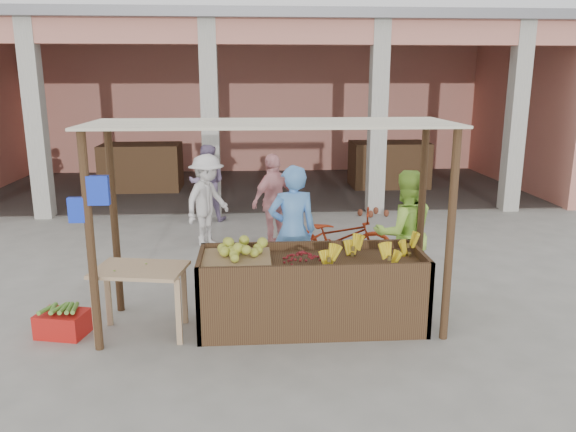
{
  "coord_description": "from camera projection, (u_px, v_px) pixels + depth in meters",
  "views": [
    {
      "loc": [
        -0.19,
        -6.13,
        2.86
      ],
      "look_at": [
        0.31,
        1.2,
        1.04
      ],
      "focal_mm": 35.0,
      "sensor_mm": 36.0,
      "label": 1
    }
  ],
  "objects": [
    {
      "name": "banana_heap",
      "position": [
        367.0,
        252.0,
        6.47
      ],
      "size": [
        1.16,
        0.63,
        0.21
      ],
      "primitive_type": null,
      "color": "yellow",
      "rests_on": "fruit_stall"
    },
    {
      "name": "plantain_bundle",
      "position": [
        61.0,
        309.0,
        6.33
      ],
      "size": [
        0.4,
        0.28,
        0.08
      ],
      "primitive_type": null,
      "color": "#5D9536",
      "rests_on": "red_crate"
    },
    {
      "name": "red_crate",
      "position": [
        63.0,
        324.0,
        6.37
      ],
      "size": [
        0.6,
        0.49,
        0.27
      ],
      "primitive_type": "cube",
      "rotation": [
        0.0,
        0.0,
        -0.23
      ],
      "color": "red",
      "rests_on": "ground"
    },
    {
      "name": "berry_heap",
      "position": [
        302.0,
        256.0,
        6.41
      ],
      "size": [
        0.48,
        0.4,
        0.15
      ],
      "primitive_type": "ellipsoid",
      "color": "maroon",
      "rests_on": "fruit_stall"
    },
    {
      "name": "papaya_pile",
      "position": [
        139.0,
        259.0,
        6.22
      ],
      "size": [
        0.71,
        0.4,
        0.2
      ],
      "primitive_type": null,
      "color": "#56902F",
      "rests_on": "side_table"
    },
    {
      "name": "shopper_b",
      "position": [
        274.0,
        198.0,
        9.56
      ],
      "size": [
        1.12,
        1.07,
        1.73
      ],
      "primitive_type": "imported",
      "rotation": [
        0.0,
        0.0,
        3.85
      ],
      "color": "pink",
      "rests_on": "ground"
    },
    {
      "name": "ground",
      "position": [
        269.0,
        326.0,
        6.63
      ],
      "size": [
        60.0,
        60.0,
        0.0
      ],
      "primitive_type": "plane",
      "color": "slate",
      "rests_on": "ground"
    },
    {
      "name": "produce_sacks",
      "position": [
        374.0,
        202.0,
        11.83
      ],
      "size": [
        0.97,
        0.73,
        0.59
      ],
      "color": "maroon",
      "rests_on": "ground"
    },
    {
      "name": "vendor_green",
      "position": [
        404.0,
        230.0,
        7.41
      ],
      "size": [
        0.89,
        0.56,
        1.79
      ],
      "primitive_type": "imported",
      "rotation": [
        0.0,
        0.0,
        3.21
      ],
      "color": "#9ED446",
      "rests_on": "ground"
    },
    {
      "name": "market_building",
      "position": [
        258.0,
        84.0,
        14.63
      ],
      "size": [
        14.4,
        6.4,
        4.2
      ],
      "color": "tan",
      "rests_on": "ground"
    },
    {
      "name": "vendor_blue",
      "position": [
        293.0,
        227.0,
        7.4
      ],
      "size": [
        0.77,
        0.6,
        1.89
      ],
      "primitive_type": "imported",
      "rotation": [
        0.0,
        0.0,
        3.26
      ],
      "color": "#5C9EF1",
      "rests_on": "ground"
    },
    {
      "name": "stall_awning",
      "position": [
        266.0,
        159.0,
        6.21
      ],
      "size": [
        4.09,
        1.35,
        2.39
      ],
      "color": "#4B351E",
      "rests_on": "ground"
    },
    {
      "name": "melon_tray",
      "position": [
        236.0,
        253.0,
        6.43
      ],
      "size": [
        0.78,
        0.68,
        0.21
      ],
      "color": "olive",
      "rests_on": "fruit_stall"
    },
    {
      "name": "motorcycle",
      "position": [
        337.0,
        237.0,
        8.64
      ],
      "size": [
        0.99,
        1.9,
        0.94
      ],
      "primitive_type": "imported",
      "rotation": [
        0.0,
        0.0,
        1.36
      ],
      "color": "#9C2A0F",
      "rests_on": "ground"
    },
    {
      "name": "shopper_a",
      "position": [
        207.0,
        197.0,
        9.61
      ],
      "size": [
        1.08,
        1.23,
        1.73
      ],
      "primitive_type": "imported",
      "rotation": [
        0.0,
        0.0,
        0.98
      ],
      "color": "silver",
      "rests_on": "ground"
    },
    {
      "name": "fruit_stall",
      "position": [
        311.0,
        293.0,
        6.57
      ],
      "size": [
        2.6,
        0.95,
        0.8
      ],
      "primitive_type": "cube",
      "color": "#4B351E",
      "rests_on": "ground"
    },
    {
      "name": "side_table",
      "position": [
        140.0,
        280.0,
        6.27
      ],
      "size": [
        1.09,
        0.82,
        0.8
      ],
      "rotation": [
        0.0,
        0.0,
        -0.18
      ],
      "color": "tan",
      "rests_on": "ground"
    },
    {
      "name": "shopper_f",
      "position": [
        207.0,
        179.0,
        11.37
      ],
      "size": [
        0.87,
        0.55,
        1.7
      ],
      "primitive_type": "imported",
      "rotation": [
        0.0,
        0.0,
        3.04
      ],
      "color": "gray",
      "rests_on": "ground"
    }
  ]
}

